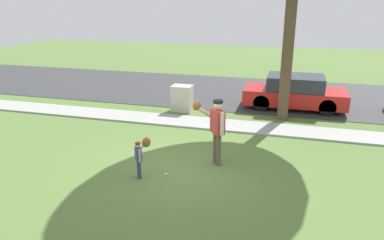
% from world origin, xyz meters
% --- Properties ---
extents(ground_plane, '(48.00, 48.00, 0.00)m').
position_xyz_m(ground_plane, '(0.00, 3.50, 0.00)').
color(ground_plane, '#567538').
extents(sidewalk_strip, '(36.00, 1.20, 0.06)m').
position_xyz_m(sidewalk_strip, '(0.00, 3.60, 0.03)').
color(sidewalk_strip, '#A3A39E').
rests_on(sidewalk_strip, ground).
extents(road_surface, '(36.00, 6.80, 0.02)m').
position_xyz_m(road_surface, '(0.00, 8.60, 0.01)').
color(road_surface, '#38383A').
rests_on(road_surface, ground).
extents(person_adult, '(0.89, 0.51, 1.78)m').
position_xyz_m(person_adult, '(0.74, 0.45, 1.11)').
color(person_adult, brown).
rests_on(person_adult, ground).
extents(person_child, '(0.36, 0.53, 0.99)m').
position_xyz_m(person_child, '(-0.87, -0.77, 0.66)').
color(person_child, navy).
rests_on(person_child, ground).
extents(baseball, '(0.07, 0.07, 0.07)m').
position_xyz_m(baseball, '(-0.30, -0.56, 0.04)').
color(baseball, white).
rests_on(baseball, ground).
extents(utility_cabinet, '(0.80, 0.59, 1.03)m').
position_xyz_m(utility_cabinet, '(-1.57, 4.94, 0.51)').
color(utility_cabinet, beige).
rests_on(utility_cabinet, ground).
extents(parked_hatchback_red, '(4.00, 1.75, 1.33)m').
position_xyz_m(parked_hatchback_red, '(2.71, 6.53, 0.66)').
color(parked_hatchback_red, red).
rests_on(parked_hatchback_red, road_surface).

